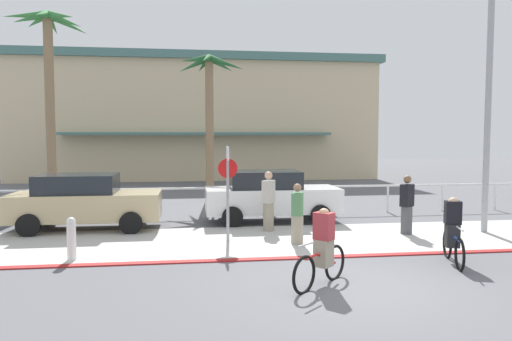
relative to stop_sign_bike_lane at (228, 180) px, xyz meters
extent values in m
plane|color=#5B5B60|center=(1.99, 5.79, -1.68)|extent=(80.00, 80.00, 0.00)
cube|color=beige|center=(1.99, -0.01, -1.67)|extent=(44.00, 4.00, 0.02)
cube|color=maroon|center=(1.99, -2.01, -1.66)|extent=(44.00, 0.24, 0.03)
cube|color=beige|center=(-0.45, 22.87, 2.15)|extent=(23.60, 10.16, 7.65)
cube|color=#47706B|center=(-0.45, 22.87, 6.23)|extent=(24.20, 10.76, 0.50)
cube|color=#47706B|center=(-0.45, 17.29, 1.32)|extent=(16.52, 1.20, 0.16)
cylinder|color=white|center=(1.99, 4.29, -0.68)|extent=(26.04, 0.08, 0.08)
cylinder|color=white|center=(-6.69, 4.29, -1.18)|extent=(0.08, 0.08, 1.00)
cylinder|color=white|center=(-4.52, 4.29, -1.18)|extent=(0.08, 0.08, 1.00)
cylinder|color=white|center=(-2.35, 4.29, -1.18)|extent=(0.08, 0.08, 1.00)
cylinder|color=white|center=(-0.18, 4.29, -1.18)|extent=(0.08, 0.08, 1.00)
cylinder|color=white|center=(1.99, 4.29, -1.18)|extent=(0.08, 0.08, 1.00)
cylinder|color=white|center=(4.16, 4.29, -1.18)|extent=(0.08, 0.08, 1.00)
cylinder|color=white|center=(6.33, 4.29, -1.18)|extent=(0.08, 0.08, 1.00)
cylinder|color=white|center=(8.50, 4.29, -1.18)|extent=(0.08, 0.08, 1.00)
cylinder|color=white|center=(10.67, 4.29, -1.18)|extent=(0.08, 0.08, 1.00)
cylinder|color=gray|center=(0.00, 0.00, -0.58)|extent=(0.08, 0.08, 2.20)
cube|color=white|center=(0.00, 0.00, 0.70)|extent=(0.04, 0.56, 0.36)
cylinder|color=red|center=(0.00, 0.00, 0.30)|extent=(0.52, 0.03, 0.52)
cylinder|color=white|center=(-3.69, -1.50, -1.25)|extent=(0.20, 0.20, 0.85)
sphere|color=white|center=(-3.69, -1.50, -0.78)|extent=(0.20, 0.20, 0.20)
cylinder|color=#9EA0A5|center=(7.59, 0.23, 2.07)|extent=(0.18, 0.18, 7.50)
cylinder|color=#846B4C|center=(-6.41, 7.15, 2.09)|extent=(0.36, 0.36, 7.54)
cone|color=#387F3D|center=(-5.79, 7.15, 5.65)|extent=(1.36, 0.32, 0.74)
cone|color=#387F3D|center=(-5.80, 7.77, 5.64)|extent=(1.52, 1.52, 0.77)
cone|color=#387F3D|center=(-6.41, 7.84, 5.63)|extent=(0.32, 1.48, 0.77)
cone|color=#387F3D|center=(-6.94, 7.68, 5.72)|extent=(1.32, 1.32, 0.60)
cone|color=#387F3D|center=(-7.06, 7.15, 5.69)|extent=(1.37, 0.32, 0.65)
cone|color=#387F3D|center=(-7.02, 6.54, 5.66)|extent=(1.50, 1.50, 0.73)
cone|color=#387F3D|center=(-6.41, 6.41, 5.68)|extent=(0.32, 1.57, 0.68)
cone|color=#387F3D|center=(-5.79, 6.54, 5.69)|extent=(1.51, 1.51, 0.67)
cylinder|color=#846B4C|center=(-0.12, 8.77, 1.46)|extent=(0.36, 0.36, 6.28)
cone|color=#235B2D|center=(0.64, 8.77, 4.36)|extent=(1.61, 0.32, 0.78)
cone|color=#235B2D|center=(0.45, 9.49, 4.41)|extent=(1.43, 1.68, 0.69)
cone|color=#235B2D|center=(-0.33, 9.70, 4.42)|extent=(0.75, 1.98, 0.67)
cone|color=#235B2D|center=(-0.77, 9.09, 4.33)|extent=(1.55, 0.97, 0.84)
cone|color=#235B2D|center=(-0.74, 8.47, 4.47)|extent=(1.43, 0.91, 0.58)
cone|color=#235B2D|center=(-0.28, 8.08, 4.43)|extent=(0.64, 1.52, 0.65)
cone|color=#235B2D|center=(0.39, 8.13, 4.35)|extent=(1.33, 1.56, 0.80)
cube|color=tan|center=(-4.12, 2.27, -0.95)|extent=(4.40, 1.80, 0.80)
cube|color=#1E2328|center=(-4.37, 2.27, -0.27)|extent=(2.29, 1.58, 0.56)
cylinder|color=black|center=(-2.71, 3.17, -1.35)|extent=(0.66, 0.22, 0.66)
cylinder|color=black|center=(-2.71, 1.37, -1.35)|extent=(0.66, 0.22, 0.66)
cylinder|color=black|center=(-5.52, 3.17, -1.35)|extent=(0.66, 0.22, 0.66)
cylinder|color=black|center=(-5.52, 1.37, -1.35)|extent=(0.66, 0.22, 0.66)
cube|color=white|center=(1.71, 2.94, -0.95)|extent=(4.40, 1.80, 0.80)
cube|color=#1E2328|center=(1.46, 2.94, -0.27)|extent=(2.29, 1.58, 0.56)
cylinder|color=black|center=(3.11, 3.84, -1.35)|extent=(0.66, 0.22, 0.66)
cylinder|color=black|center=(3.11, 2.04, -1.35)|extent=(0.66, 0.22, 0.66)
cylinder|color=black|center=(0.30, 3.84, -1.35)|extent=(0.66, 0.22, 0.66)
cylinder|color=black|center=(0.30, 2.04, -1.35)|extent=(0.66, 0.22, 0.66)
torus|color=black|center=(4.65, -3.43, -1.35)|extent=(0.26, 0.71, 0.72)
torus|color=black|center=(4.96, -2.38, -1.35)|extent=(0.26, 0.71, 0.72)
cylinder|color=#2851A8|center=(4.87, -2.70, -1.20)|extent=(0.24, 0.68, 0.35)
cylinder|color=#2851A8|center=(4.72, -3.20, -1.06)|extent=(0.16, 0.38, 0.07)
cylinder|color=#2851A8|center=(4.84, -2.79, -1.13)|extent=(0.05, 0.05, 0.44)
cylinder|color=silver|center=(4.66, -3.39, -0.80)|extent=(0.18, 0.49, 0.04)
cube|color=#232326|center=(4.84, -2.79, -1.07)|extent=(0.36, 0.39, 0.52)
cube|color=black|center=(4.84, -2.79, -0.55)|extent=(0.40, 0.35, 0.52)
sphere|color=#D6A884|center=(4.84, -2.79, -0.32)|extent=(0.22, 0.22, 0.22)
torus|color=black|center=(1.03, -4.45, -1.35)|extent=(0.57, 0.54, 0.72)
torus|color=black|center=(1.84, -3.70, -1.35)|extent=(0.57, 0.54, 0.72)
cylinder|color=red|center=(1.59, -3.93, -1.20)|extent=(0.54, 0.51, 0.35)
cylinder|color=red|center=(1.21, -4.29, -1.06)|extent=(0.31, 0.30, 0.07)
cylinder|color=red|center=(1.52, -3.99, -1.13)|extent=(0.05, 0.05, 0.44)
cylinder|color=silver|center=(1.07, -4.42, -0.80)|extent=(0.39, 0.37, 0.04)
cube|color=gray|center=(1.52, -3.99, -1.07)|extent=(0.42, 0.42, 0.52)
cube|color=#A33338|center=(1.52, -3.99, -0.55)|extent=(0.42, 0.43, 0.52)
sphere|color=#9E7556|center=(1.52, -3.99, -0.32)|extent=(0.22, 0.22, 0.22)
cylinder|color=gray|center=(1.31, 1.29, -1.25)|extent=(0.45, 0.45, 0.86)
cube|color=#B7B2A8|center=(1.31, 1.29, -0.48)|extent=(0.44, 0.48, 0.66)
sphere|color=#D6A884|center=(1.31, 1.29, 0.00)|extent=(0.24, 0.24, 0.24)
cylinder|color=#4C4C51|center=(5.18, 0.26, -1.26)|extent=(0.45, 0.45, 0.82)
cube|color=black|center=(5.18, 0.26, -0.53)|extent=(0.47, 0.45, 0.64)
sphere|color=brown|center=(5.18, 0.26, -0.07)|extent=(0.23, 0.23, 0.23)
cylinder|color=gray|center=(1.78, -0.56, -1.29)|extent=(0.42, 0.42, 0.77)
cube|color=#4C7F51|center=(1.78, -0.56, -0.61)|extent=(0.39, 0.47, 0.59)
sphere|color=#9E7556|center=(1.78, -0.56, -0.18)|extent=(0.21, 0.21, 0.21)
camera|label=1|loc=(-0.99, -12.85, 1.15)|focal=33.99mm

